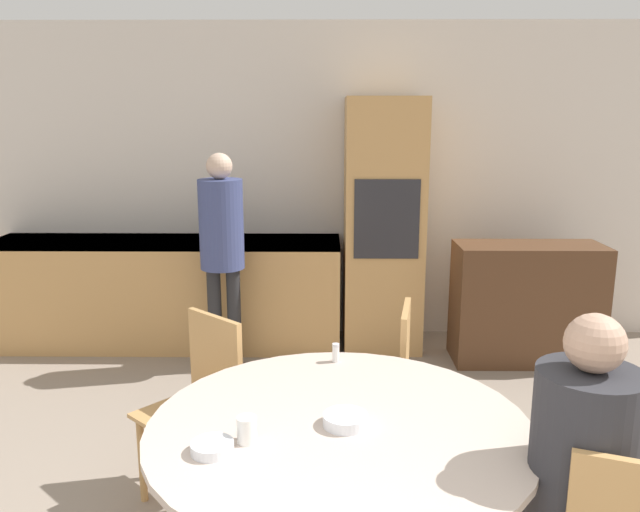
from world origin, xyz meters
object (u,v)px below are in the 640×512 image
Objects in this scene: person_seated at (585,476)px; bowl_near at (346,420)px; oven_unit at (383,226)px; dining_table at (339,475)px; bowl_centre at (212,447)px; chair_far_left at (201,397)px; cup at (247,430)px; person_standing at (222,238)px; chair_far_right at (385,379)px; sideboard at (526,303)px.

bowl_near is (-0.75, 0.30, 0.03)m from person_seated.
oven_unit is 2.87m from dining_table.
bowl_centre is at bearing -105.45° from oven_unit.
chair_far_left is 9.79× the size of cup.
person_seated is (0.77, -0.31, 0.20)m from dining_table.
bowl_near is at bearing -70.36° from person_standing.
chair_far_left is at bearing 104.09° from bowl_centre.
chair_far_right is 0.57× the size of person_standing.
cup is at bearing -18.29° from chair_far_right.
person_standing is at bearing 101.17° from cup.
bowl_centre is at bearing -154.82° from dining_table.
chair_far_right is 1.80m from person_standing.
chair_far_right is at bearing 112.29° from person_seated.
dining_table is 8.52× the size of bowl_near.
oven_unit is 1.25× the size of person_standing.
person_standing is (-2.28, -0.17, 0.54)m from sideboard.
oven_unit is 13.75× the size of bowl_centre.
cup is (0.34, -0.85, 0.28)m from chair_far_left.
chair_far_right is 5.46× the size of bowl_near.
person_standing is 9.63× the size of bowl_near.
bowl_near is (-1.46, -2.49, 0.32)m from sideboard.
person_standing reaches higher than bowl_centre.
chair_far_left is 6.26× the size of bowl_centre.
chair_far_left is at bearing 144.40° from person_seated.
person_standing is (-0.81, 2.30, 0.45)m from dining_table.
dining_table is at bearing -5.22° from chair_far_left.
oven_unit is 21.52× the size of cup.
bowl_centre is at bearing 174.80° from person_seated.
chair_far_left is 1.78m from person_seated.
chair_far_left is 0.96m from cup.
person_seated reaches higher than chair_far_left.
sideboard reaches higher than chair_far_left.
bowl_near is (-0.24, -0.95, 0.26)m from chair_far_right.
chair_far_right is at bearing -128.37° from sideboard.
sideboard is 1.21× the size of chair_far_left.
cup is (-0.32, -0.13, 0.25)m from dining_table.
cup is (-0.72, -2.94, -0.20)m from oven_unit.
bowl_near reaches higher than bowl_centre.
chair_far_left is at bearing -116.90° from oven_unit.
person_standing reaches higher than chair_far_right.
person_standing is 11.04× the size of bowl_centre.
cup is (0.48, -2.44, -0.20)m from person_standing.
dining_table is 0.88× the size of person_standing.
person_standing is at bearing -157.23° from oven_unit.
chair_far_right is at bearing -94.34° from oven_unit.
bowl_centre is (0.23, -0.92, 0.26)m from chair_far_left.
bowl_near is 0.49m from bowl_centre.
person_seated reaches higher than chair_far_right.
oven_unit is at bearing 162.84° from sideboard.
bowl_centre is (-1.20, 0.11, 0.03)m from person_seated.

